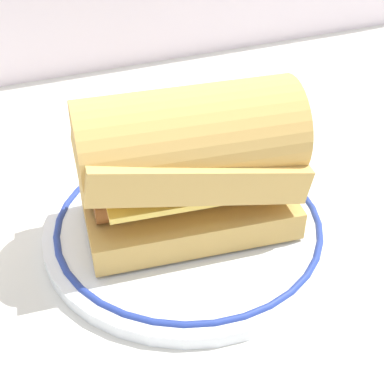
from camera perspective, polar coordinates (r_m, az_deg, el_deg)
name	(u,v)px	position (r m, az deg, el deg)	size (l,w,h in m)	color
ground_plane	(205,261)	(0.49, 1.29, -6.86)	(1.50, 1.50, 0.00)	silver
plate	(192,225)	(0.51, 0.00, -3.29)	(0.26, 0.26, 0.01)	white
sausage_sandwich	(192,159)	(0.47, 0.00, 3.26)	(0.19, 0.12, 0.13)	tan
butter_knife	(194,119)	(0.67, 0.20, 7.28)	(0.14, 0.06, 0.01)	silver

